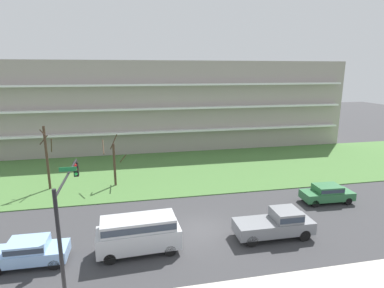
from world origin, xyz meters
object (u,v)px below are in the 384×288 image
Objects in this scene: tree_left at (114,162)px; traffic_signal_mast at (67,210)px; pickup_gray_near_right at (277,223)px; tree_far_left at (47,157)px; van_silver_center_left at (139,232)px; sedan_blue_near_left at (29,251)px; sedan_green_center_right at (327,193)px.

traffic_signal_mast reaches higher than tree_left.
pickup_gray_near_right is 13.65m from traffic_signal_mast.
pickup_gray_near_right is at bearing -35.82° from tree_far_left.
traffic_signal_mast reaches higher than tree_far_left.
van_silver_center_left is at bearing -57.37° from tree_far_left.
sedan_green_center_right is at bearing 12.25° from sedan_blue_near_left.
tree_left is at bearing -2.56° from tree_far_left.
van_silver_center_left is at bearing 1.12° from sedan_blue_near_left.
tree_left is at bearing 70.81° from sedan_blue_near_left.
van_silver_center_left is at bearing -179.43° from pickup_gray_near_right.
tree_left is at bearing 96.01° from van_silver_center_left.
tree_left reaches higher than van_silver_center_left.
sedan_green_center_right is at bearing 33.27° from pickup_gray_near_right.
tree_left is 19.99m from sedan_green_center_right.
tree_far_left reaches higher than pickup_gray_near_right.
pickup_gray_near_right is at bearing -2.68° from van_silver_center_left.
traffic_signal_mast is at bearing -168.39° from pickup_gray_near_right.
tree_far_left is 21.69m from pickup_gray_near_right.
van_silver_center_left is 17.04m from sedan_green_center_right.
sedan_blue_near_left is at bearing -82.66° from tree_far_left.
sedan_green_center_right is (22.88, 4.50, 0.00)m from sedan_blue_near_left.
tree_left is at bearing 133.03° from pickup_gray_near_right.
pickup_gray_near_right is (-7.02, -4.50, 0.14)m from sedan_green_center_right.
pickup_gray_near_right is (15.86, -0.00, 0.14)m from sedan_blue_near_left.
van_silver_center_left reaches higher than sedan_green_center_right.
tree_left is 0.96× the size of pickup_gray_near_right.
van_silver_center_left is (1.88, -12.34, -1.11)m from tree_left.
sedan_green_center_right is 8.34m from pickup_gray_near_right.
tree_far_left is at bearing 144.76° from pickup_gray_near_right.
tree_far_left is 6.25m from tree_left.
traffic_signal_mast reaches higher than sedan_green_center_right.
sedan_blue_near_left is 6.48m from van_silver_center_left.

